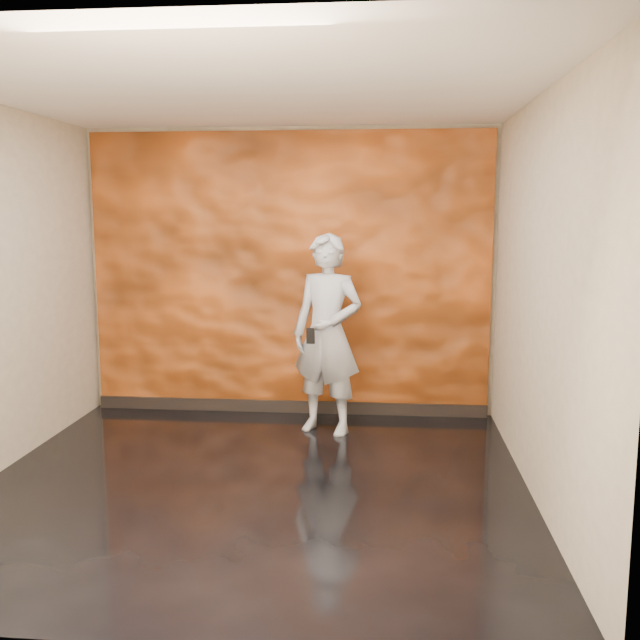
# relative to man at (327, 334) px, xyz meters

# --- Properties ---
(room) EXTENTS (4.02, 4.02, 2.81)m
(room) POSITION_rel_man_xyz_m (-0.43, -1.34, 0.50)
(room) COLOR black
(room) RESTS_ON ground
(feature_wall) EXTENTS (3.90, 0.06, 2.75)m
(feature_wall) POSITION_rel_man_xyz_m (-0.43, 0.62, 0.48)
(feature_wall) COLOR orange
(feature_wall) RESTS_ON ground
(baseboard) EXTENTS (3.90, 0.04, 0.12)m
(baseboard) POSITION_rel_man_xyz_m (-0.43, 0.58, -0.84)
(baseboard) COLOR black
(baseboard) RESTS_ON ground
(man) EXTENTS (0.77, 0.63, 1.80)m
(man) POSITION_rel_man_xyz_m (0.00, 0.00, 0.00)
(man) COLOR #9A9FA8
(man) RESTS_ON ground
(phone) EXTENTS (0.07, 0.02, 0.14)m
(phone) POSITION_rel_man_xyz_m (-0.12, -0.26, 0.03)
(phone) COLOR black
(phone) RESTS_ON man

